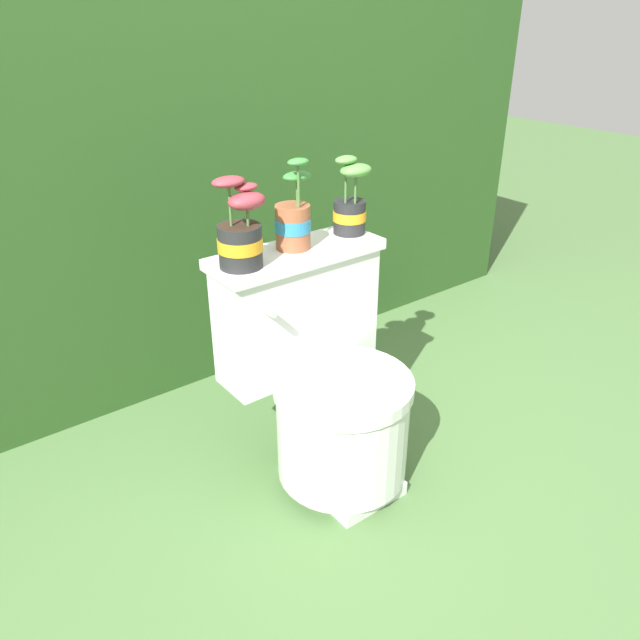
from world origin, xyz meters
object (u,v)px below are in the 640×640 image
(potted_plant_midleft, at_px, (293,220))
(potted_plant_middle, at_px, (351,204))
(toilet, at_px, (325,383))
(potted_plant_left, at_px, (240,235))

(potted_plant_midleft, bearing_deg, potted_plant_middle, -0.73)
(toilet, height_order, potted_plant_middle, potted_plant_middle)
(toilet, distance_m, potted_plant_left, 0.51)
(potted_plant_midleft, relative_size, potted_plant_middle, 1.09)
(toilet, xyz_separation_m, potted_plant_left, (-0.19, 0.11, 0.46))
(potted_plant_left, relative_size, potted_plant_middle, 1.02)
(toilet, distance_m, potted_plant_middle, 0.52)
(potted_plant_midleft, xyz_separation_m, potted_plant_middle, (0.20, -0.00, 0.01))
(potted_plant_left, distance_m, potted_plant_midleft, 0.19)
(toilet, relative_size, potted_plant_middle, 2.93)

